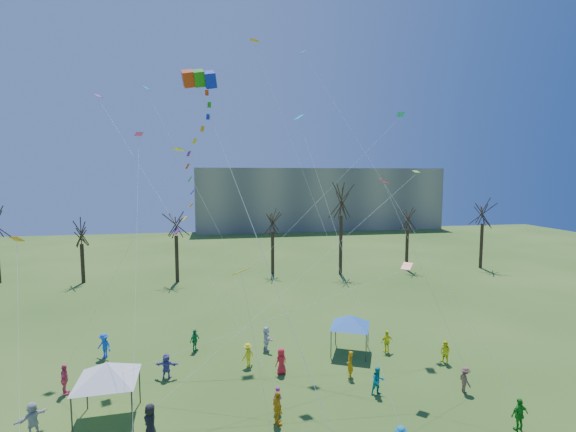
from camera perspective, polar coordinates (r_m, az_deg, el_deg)
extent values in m
cube|color=gray|center=(101.24, 4.32, 2.49)|extent=(60.00, 14.00, 15.00)
cylinder|color=black|center=(55.66, -27.18, -6.02)|extent=(0.44, 0.44, 4.85)
cylinder|color=black|center=(51.66, -15.53, -5.91)|extent=(0.44, 0.44, 5.82)
cylinder|color=black|center=(53.95, -2.20, -5.23)|extent=(0.44, 0.44, 5.79)
cylinder|color=black|center=(54.01, 7.51, -4.13)|extent=(0.44, 0.44, 7.89)
cylinder|color=black|center=(58.73, 16.55, -4.60)|extent=(0.44, 0.44, 5.73)
cylinder|color=black|center=(63.66, 25.79, -3.84)|extent=(0.44, 0.44, 6.40)
cube|color=red|center=(23.52, -14.02, 18.44)|extent=(0.81, 1.23, 1.18)
cube|color=#1F8812|center=(23.49, -12.55, 18.48)|extent=(0.81, 1.23, 1.18)
cube|color=#0F25C6|center=(23.48, -11.07, 18.52)|extent=(0.81, 1.23, 1.18)
cylinder|color=white|center=(18.63, -4.18, -3.78)|extent=(0.02, 0.02, 18.50)
cylinder|color=#3F3F44|center=(24.66, -28.40, -24.08)|extent=(0.08, 0.08, 2.28)
cylinder|color=#3F3F44|center=(24.10, -21.28, -24.51)|extent=(0.08, 0.08, 2.28)
cylinder|color=#3F3F44|center=(27.06, -26.71, -21.20)|extent=(0.08, 0.08, 2.28)
cylinder|color=#3F3F44|center=(26.56, -20.35, -21.48)|extent=(0.08, 0.08, 2.28)
pyramid|color=white|center=(24.82, -24.35, -19.47)|extent=(4.34, 4.34, 0.98)
cylinder|color=#3F3F44|center=(30.53, 6.13, -17.70)|extent=(0.09, 0.09, 2.02)
cylinder|color=#3F3F44|center=(30.31, 11.04, -17.95)|extent=(0.09, 0.09, 2.02)
cylinder|color=#3F3F44|center=(32.82, 6.79, -16.00)|extent=(0.09, 0.09, 2.02)
cylinder|color=#3F3F44|center=(32.62, 11.32, -16.21)|extent=(0.09, 0.09, 2.02)
pyramid|color=blue|center=(31.02, 8.86, -14.49)|extent=(3.49, 3.49, 0.86)
imported|color=#209320|center=(25.98, 30.06, -23.25)|extent=(1.04, 0.52, 1.72)
imported|color=silver|center=(26.23, -32.58, -23.11)|extent=(1.45, 1.51, 1.71)
imported|color=black|center=(23.41, -19.01, -26.00)|extent=(0.88, 1.06, 1.86)
imported|color=#A22893|center=(24.31, -1.50, -24.80)|extent=(0.67, 0.67, 1.56)
imported|color=#0B96A5|center=(26.59, 12.67, -21.92)|extent=(0.86, 0.69, 1.70)
imported|color=brown|center=(28.45, 23.88, -20.49)|extent=(0.63, 1.04, 1.57)
imported|color=#F95377|center=(29.28, -29.18, -19.65)|extent=(0.59, 1.14, 1.86)
imported|color=#5D52B3|center=(28.91, -16.91, -19.74)|extent=(1.58, 0.77, 1.63)
imported|color=red|center=(28.33, -0.97, -19.93)|extent=(1.00, 0.88, 1.72)
imported|color=orange|center=(28.13, 8.80, -20.14)|extent=(0.63, 0.76, 1.78)
imported|color=#FFFA1A|center=(31.63, 21.48, -17.61)|extent=(0.90, 0.98, 1.62)
imported|color=blue|center=(33.22, -24.68, -16.42)|extent=(1.34, 1.19, 1.80)
imported|color=#21984D|center=(32.23, -13.13, -16.85)|extent=(0.91, 1.04, 1.68)
imported|color=silver|center=(31.77, -3.08, -16.93)|extent=(0.84, 1.73, 1.79)
imported|color=yellow|center=(29.45, -5.75, -19.04)|extent=(1.17, 1.14, 1.61)
imported|color=#FDFF1A|center=(32.14, 13.88, -16.95)|extent=(1.03, 0.57, 1.66)
imported|color=gold|center=(23.44, -1.48, -25.68)|extent=(0.69, 1.14, 1.82)
cube|color=orange|center=(26.04, -34.15, -2.73)|extent=(0.60, 0.66, 0.34)
cylinder|color=white|center=(23.46, -33.99, -14.19)|extent=(0.01, 0.01, 10.83)
cube|color=#FF2AAF|center=(31.42, -20.46, 10.86)|extent=(0.75, 0.83, 0.21)
cylinder|color=white|center=(25.00, -20.77, -4.81)|extent=(0.01, 0.01, 19.67)
cube|color=yellow|center=(18.76, -6.59, -7.79)|extent=(0.91, 0.86, 0.33)
cylinder|color=white|center=(18.98, -4.38, -19.55)|extent=(0.01, 0.01, 7.49)
cube|color=#1BBAD0|center=(28.72, 1.58, 13.85)|extent=(0.84, 0.80, 0.41)
cylinder|color=white|center=(23.43, 7.37, -3.85)|extent=(0.01, 0.01, 19.51)
cube|color=blue|center=(35.79, 2.28, 22.31)|extent=(0.85, 0.82, 0.38)
cylinder|color=white|center=(27.72, 13.88, 3.90)|extent=(0.01, 0.01, 28.27)
cube|color=red|center=(26.04, 16.54, -6.85)|extent=(0.91, 0.92, 0.34)
cylinder|color=white|center=(23.62, -7.12, -15.92)|extent=(0.01, 0.01, 21.80)
cube|color=#87E134|center=(34.49, 17.76, 6.04)|extent=(0.49, 0.62, 0.19)
cylinder|color=white|center=(26.51, 3.93, -6.79)|extent=(0.01, 0.01, 25.24)
cube|color=purple|center=(35.54, -25.42, 15.19)|extent=(0.75, 0.73, 0.29)
cylinder|color=white|center=(27.58, -16.11, -0.38)|extent=(0.01, 0.01, 25.04)
cube|color=#FFA20D|center=(38.23, -4.85, 23.62)|extent=(0.78, 0.61, 0.17)
cylinder|color=white|center=(29.64, 2.38, 5.65)|extent=(0.01, 0.01, 28.01)
cube|color=#E8265E|center=(25.55, 13.53, 4.87)|extent=(0.60, 0.50, 0.31)
cylinder|color=white|center=(26.18, 18.84, -7.99)|extent=(0.01, 0.01, 12.22)
cube|color=#FFF51A|center=(23.07, -15.29, 9.15)|extent=(0.78, 0.81, 0.15)
cylinder|color=white|center=(25.15, -22.92, -6.63)|extent=(0.01, 0.01, 14.90)
cube|color=#1895B5|center=(35.83, 15.71, 13.73)|extent=(0.71, 0.82, 0.30)
cylinder|color=white|center=(29.76, 1.46, -0.75)|extent=(0.01, 0.01, 25.69)
cube|color=#1880B6|center=(35.91, -19.58, 16.80)|extent=(0.77, 0.75, 0.37)
cylinder|color=white|center=(30.10, -11.47, 1.10)|extent=(0.01, 0.01, 22.93)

